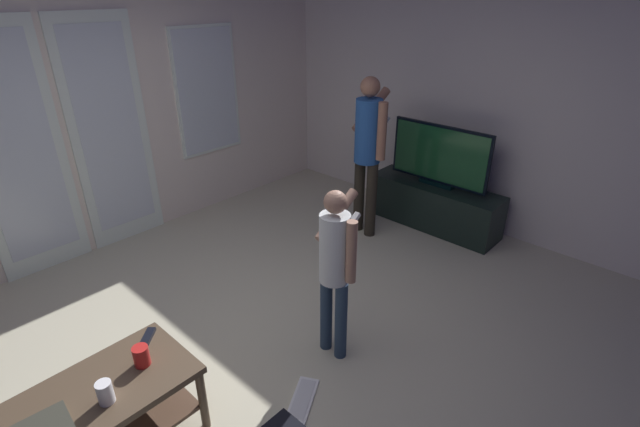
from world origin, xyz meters
TOP-DOWN VIEW (x-y plane):
  - ground_plane at (0.00, 0.00)m, footprint 6.03×4.62m
  - wall_back_with_doors at (0.03, 2.27)m, footprint 6.03×0.09m
  - wall_right_plain at (2.98, 0.00)m, footprint 0.06×4.62m
  - coffee_table at (-1.03, -0.05)m, footprint 1.07×0.55m
  - tv_stand at (2.63, 0.05)m, footprint 0.42×1.41m
  - flat_screen_tv at (2.63, 0.05)m, footprint 0.08×1.07m
  - person_adult at (2.03, 0.51)m, footprint 0.64×0.43m
  - person_child at (0.46, -0.43)m, footprint 0.52×0.34m
  - loose_keyboard at (-0.05, -0.60)m, footprint 0.45×0.32m
  - cup_near_edge at (-0.97, -0.15)m, footprint 0.08×0.08m
  - cup_by_laptop at (-0.72, -0.05)m, footprint 0.09×0.09m
  - tv_remote_black at (-0.61, 0.12)m, footprint 0.16×0.15m

SIDE VIEW (x-z plane):
  - ground_plane at x=0.00m, z-range -0.02..0.00m
  - loose_keyboard at x=-0.05m, z-range 0.00..0.02m
  - tv_stand at x=2.63m, z-range 0.00..0.47m
  - coffee_table at x=-1.03m, z-range 0.11..0.57m
  - tv_remote_black at x=-0.61m, z-range 0.47..0.49m
  - cup_by_laptop at x=-0.72m, z-range 0.47..0.58m
  - cup_near_edge at x=-0.97m, z-range 0.47..0.59m
  - person_child at x=0.46m, z-range 0.13..1.37m
  - flat_screen_tv at x=2.63m, z-range 0.47..1.11m
  - person_adult at x=2.03m, z-range 0.16..1.77m
  - wall_back_with_doors at x=0.03m, z-range -0.04..2.72m
  - wall_right_plain at x=2.98m, z-range 0.00..2.73m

